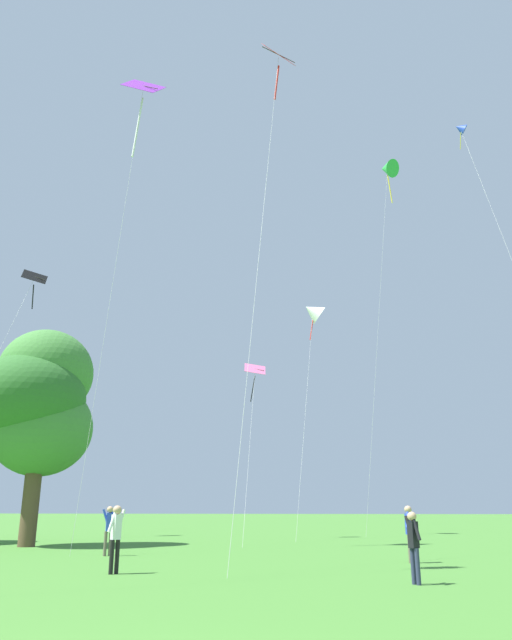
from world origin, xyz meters
TOP-DOWN VIEW (x-y plane):
  - kite_green_small at (6.33, 40.32)m, footprint 4.48×6.36m
  - kite_purple_streamer at (-8.13, 21.57)m, footprint 2.18×4.83m
  - kite_black_large at (-18.85, 31.08)m, footprint 1.71×10.02m
  - kite_white_distant at (-0.04, 38.06)m, footprint 2.18×10.54m
  - kite_red_high at (-0.52, 20.91)m, footprint 1.82×11.09m
  - kite_blue_delta at (10.88, 32.93)m, footprint 2.78×10.62m
  - kite_pink_low at (-3.57, 32.46)m, footprint 1.56×9.57m
  - person_in_blue_jacket at (3.77, 10.46)m, footprint 0.36×0.48m
  - person_far_back at (-6.81, 17.87)m, footprint 0.55×0.34m
  - person_foreground_watcher at (4.17, 16.49)m, footprint 0.28×0.57m
  - person_with_spool at (-4.12, 11.67)m, footprint 0.37×0.53m
  - tree_right_cluster at (-13.01, 22.94)m, footprint 5.71×5.90m

SIDE VIEW (x-z plane):
  - person_in_blue_jacket at x=3.77m, z-range 0.17..1.79m
  - person_with_spool at x=-4.12m, z-range 0.18..1.96m
  - person_far_back at x=-6.81m, z-range 0.18..1.96m
  - person_foreground_watcher at x=4.17m, z-range 0.18..1.97m
  - tree_right_cluster at x=-13.01m, z-range 1.52..12.09m
  - kite_pink_low at x=-3.57m, z-range 4.35..15.11m
  - kite_white_distant at x=-0.04m, z-range 7.39..24.13m
  - kite_black_large at x=-18.85m, z-range 7.44..25.13m
  - kite_purple_streamer at x=-8.13m, z-range 10.03..35.01m
  - kite_red_high at x=-0.52m, z-range 10.80..36.33m
  - kite_blue_delta at x=10.88m, z-range 13.11..40.61m
  - kite_green_small at x=6.33m, z-range 13.82..43.39m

